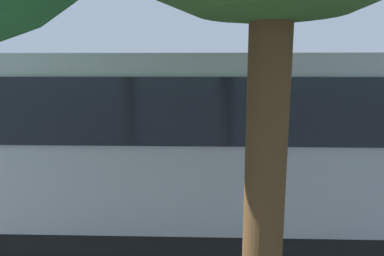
{
  "coord_description": "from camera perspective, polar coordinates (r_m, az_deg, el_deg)",
  "views": [
    {
      "loc": [
        1.75,
        10.73,
        3.07
      ],
      "look_at": [
        1.78,
        -0.09,
        1.1
      ],
      "focal_mm": 32.17,
      "sensor_mm": 36.0,
      "label": 1
    }
  ],
  "objects": [
    {
      "name": "bay_line_c",
      "position": [
        12.39,
        3.51,
        -4.03
      ],
      "size": [
        0.16,
        3.8,
        0.01
      ],
      "color": "white",
      "rests_on": "ground_plane"
    },
    {
      "name": "spectator_far_left",
      "position": [
        9.11,
        11.8,
        -2.97
      ],
      "size": [
        0.58,
        0.34,
        1.71
      ],
      "color": "black",
      "rests_on": "ground_plane"
    },
    {
      "name": "bay_line_d",
      "position": [
        12.49,
        -7.83,
        -3.99
      ],
      "size": [
        0.17,
        4.08,
        0.01
      ],
      "color": "white",
      "rests_on": "ground_plane"
    },
    {
      "name": "bay_line_a",
      "position": [
        13.59,
        24.68,
        -3.69
      ],
      "size": [
        0.18,
        4.79,
        0.01
      ],
      "color": "white",
      "rests_on": "ground_plane"
    },
    {
      "name": "spectator_right",
      "position": [
        9.34,
        -8.64,
        -2.75
      ],
      "size": [
        0.57,
        0.38,
        1.66
      ],
      "color": "black",
      "rests_on": "ground_plane"
    },
    {
      "name": "spectator_centre",
      "position": [
        9.24,
        -1.88,
        -2.76
      ],
      "size": [
        0.57,
        0.31,
        1.66
      ],
      "color": "black",
      "rests_on": "ground_plane"
    },
    {
      "name": "tour_bus",
      "position": [
        6.35,
        3.6,
        -2.67
      ],
      "size": [
        11.47,
        2.86,
        3.25
      ],
      "color": "#B7BABF",
      "rests_on": "ground_plane"
    },
    {
      "name": "ground_plane",
      "position": [
        11.29,
        9.11,
        -5.59
      ],
      "size": [
        80.0,
        80.0,
        0.0
      ],
      "primitive_type": "plane",
      "color": "#424247"
    },
    {
      "name": "parked_motorcycle_silver",
      "position": [
        8.61,
        11.26,
        -7.38
      ],
      "size": [
        2.05,
        0.58,
        0.99
      ],
      "color": "black",
      "rests_on": "ground_plane"
    },
    {
      "name": "spectator_left",
      "position": [
        8.84,
        5.94,
        -2.86
      ],
      "size": [
        0.57,
        0.32,
        1.77
      ],
      "color": "black",
      "rests_on": "ground_plane"
    },
    {
      "name": "bay_line_b",
      "position": [
        12.77,
        14.59,
        -3.92
      ],
      "size": [
        0.17,
        4.18,
        0.01
      ],
      "color": "white",
      "rests_on": "ground_plane"
    },
    {
      "name": "traffic_cone",
      "position": [
        14.67,
        4.37,
        -0.57
      ],
      "size": [
        0.34,
        0.34,
        0.63
      ],
      "color": "orange",
      "rests_on": "ground_plane"
    },
    {
      "name": "stunt_motorcycle",
      "position": [
        13.77,
        -3.9,
        1.75
      ],
      "size": [
        1.81,
        1.16,
        1.77
      ],
      "color": "black",
      "rests_on": "ground_plane"
    }
  ]
}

